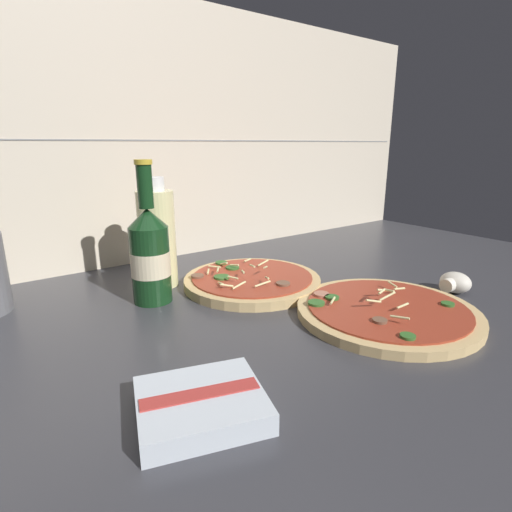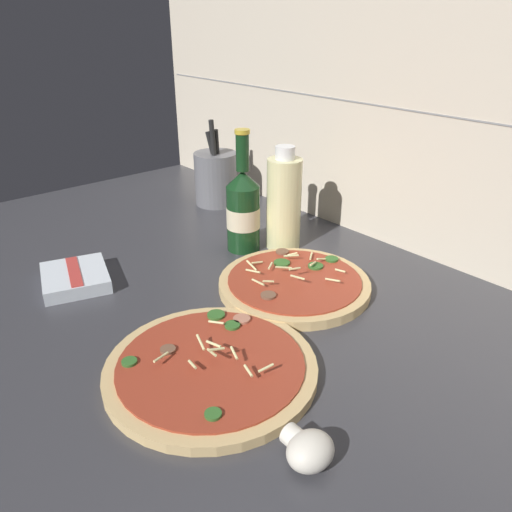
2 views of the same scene
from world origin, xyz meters
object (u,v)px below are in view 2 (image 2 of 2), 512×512
(mushroom_left, at_px, (308,449))
(utensil_crock, at_px, (216,178))
(dish_towel, at_px, (75,278))
(beer_bottle, at_px, (243,209))
(oil_bottle, at_px, (284,202))
(pizza_near, at_px, (211,367))
(pizza_far, at_px, (294,284))

(mushroom_left, distance_m, utensil_crock, 0.83)
(utensil_crock, height_order, dish_towel, utensil_crock)
(beer_bottle, bearing_deg, oil_bottle, 58.12)
(pizza_near, distance_m, beer_bottle, 0.40)
(pizza_far, bearing_deg, oil_bottle, 142.92)
(mushroom_left, bearing_deg, beer_bottle, 147.81)
(oil_bottle, distance_m, dish_towel, 0.42)
(beer_bottle, relative_size, utensil_crock, 1.14)
(pizza_near, relative_size, mushroom_left, 4.89)
(pizza_far, height_order, dish_towel, pizza_far)
(pizza_near, height_order, oil_bottle, oil_bottle)
(pizza_near, bearing_deg, pizza_far, 110.09)
(utensil_crock, bearing_deg, mushroom_left, -29.88)
(oil_bottle, bearing_deg, beer_bottle, -121.88)
(pizza_near, height_order, beer_bottle, beer_bottle)
(beer_bottle, relative_size, dish_towel, 1.59)
(dish_towel, bearing_deg, oil_bottle, 72.42)
(beer_bottle, relative_size, oil_bottle, 1.17)
(pizza_far, bearing_deg, utensil_crock, 160.19)
(oil_bottle, bearing_deg, pizza_far, -37.08)
(oil_bottle, bearing_deg, pizza_near, -56.60)
(pizza_near, bearing_deg, mushroom_left, -2.88)
(pizza_near, xyz_separation_m, beer_bottle, (-0.28, 0.28, 0.08))
(pizza_near, height_order, mushroom_left, pizza_near)
(mushroom_left, bearing_deg, pizza_far, 137.60)
(beer_bottle, distance_m, dish_towel, 0.34)
(oil_bottle, distance_m, mushroom_left, 0.56)
(beer_bottle, xyz_separation_m, oil_bottle, (0.04, 0.07, 0.01))
(pizza_far, bearing_deg, pizza_near, -69.91)
(beer_bottle, xyz_separation_m, dish_towel, (-0.08, -0.32, -0.07))
(pizza_far, relative_size, dish_towel, 1.73)
(oil_bottle, height_order, mushroom_left, oil_bottle)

